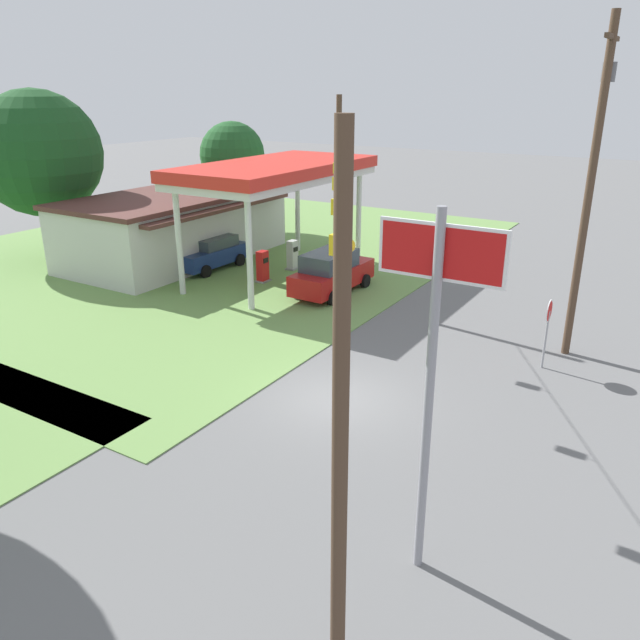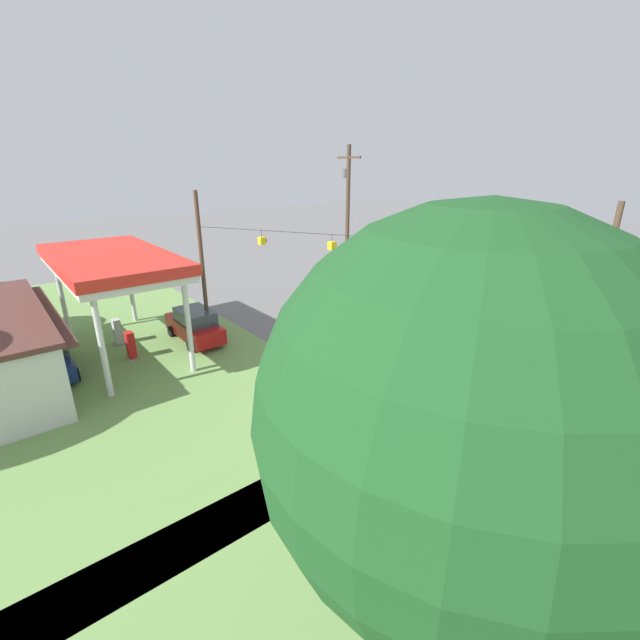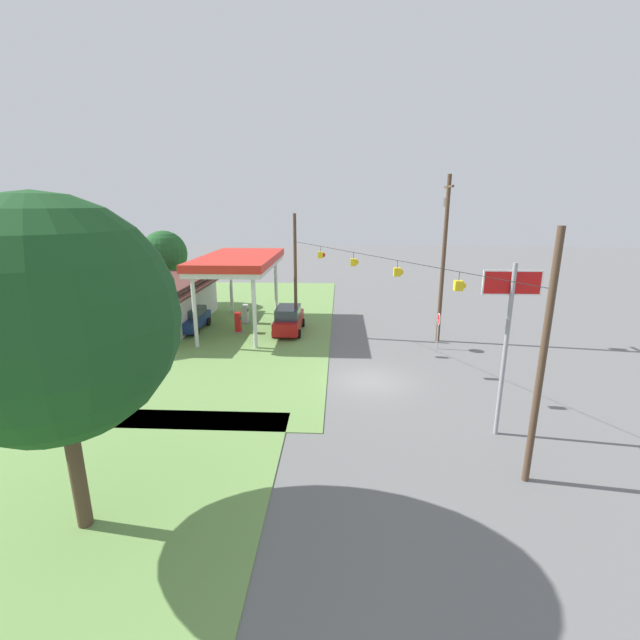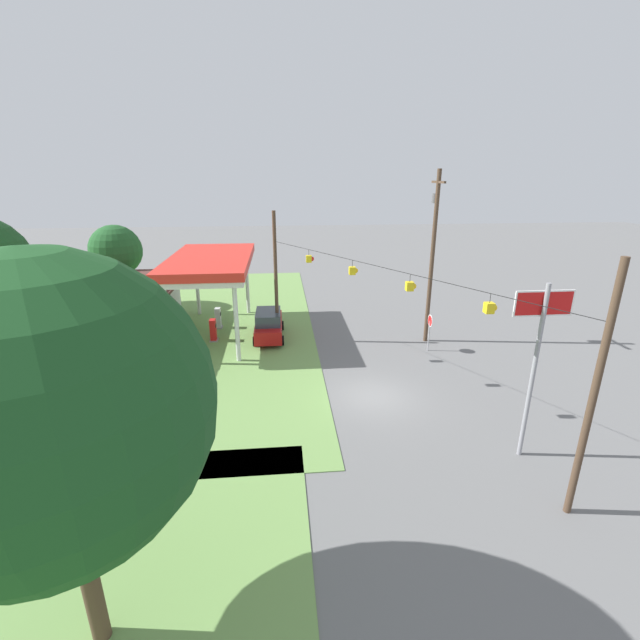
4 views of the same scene
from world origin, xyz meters
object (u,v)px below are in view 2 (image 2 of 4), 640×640
Objects in this scene: fuel_pump_far at (118,333)px; car_at_pumps_front at (195,325)px; fuel_pump_near at (131,346)px; car_at_pumps_rear at (49,360)px; stop_sign_roadside at (359,294)px; gas_station_canopy at (111,263)px; stop_sign_overhead at (525,277)px; utility_pole_main at (347,224)px; tree_west_verge at (465,416)px.

fuel_pump_far is 4.56m from car_at_pumps_front.
fuel_pump_near is 3.89m from car_at_pumps_rear.
fuel_pump_far is at bearing -111.78° from stop_sign_roadside.
fuel_pump_near is 2.66m from fuel_pump_far.
gas_station_canopy is 21.28m from stop_sign_overhead.
stop_sign_overhead reaches higher than gas_station_canopy.
car_at_pumps_front is 0.68× the size of stop_sign_overhead.
stop_sign_overhead is (-14.47, -10.67, 4.19)m from car_at_pumps_front.
stop_sign_overhead is (-11.12, -0.12, 3.41)m from stop_sign_roadside.
fuel_pump_far is 4.43m from car_at_pumps_rear.
utility_pole_main reaches higher than car_at_pumps_front.
car_at_pumps_rear is 1.77× the size of stop_sign_roadside.
gas_station_canopy is 21.78m from tree_west_verge.
utility_pole_main is at bearing -37.76° from tree_west_verge.
car_at_pumps_front is 12.29m from utility_pole_main.
car_at_pumps_front is at bearing -122.01° from fuel_pump_far.
fuel_pump_far is at bearing 0.00° from fuel_pump_near.
gas_station_canopy is 4.68m from fuel_pump_far.
car_at_pumps_front reaches higher than car_at_pumps_rear.
stop_sign_roadside is (-3.09, -14.41, 1.05)m from fuel_pump_near.
fuel_pump_near is 14.77m from stop_sign_roadside.
gas_station_canopy reaches higher than stop_sign_roadside.
fuel_pump_far is at bearing 120.53° from car_at_pumps_rear.
car_at_pumps_front is at bearing -86.26° from fuel_pump_near.
tree_west_verge is at bearing 11.74° from car_at_pumps_rear.
gas_station_canopy is 5.86m from car_at_pumps_rear.
stop_sign_roadside is (-3.34, -10.55, 0.77)m from car_at_pumps_front.
fuel_pump_near is (-1.33, -0.00, -4.49)m from gas_station_canopy.
utility_pole_main is 24.20m from tree_west_verge.
car_at_pumps_rear is at bearing 119.28° from fuel_pump_far.
car_at_pumps_rear is at bearing 10.50° from tree_west_verge.
fuel_pump_near is at bearing 94.16° from car_at_pumps_front.
stop_sign_roadside is (-5.76, -14.41, 1.05)m from fuel_pump_far.
fuel_pump_near is 0.36× the size of car_at_pumps_rear.
stop_sign_overhead is at bearing -143.16° from car_at_pumps_front.
stop_sign_overhead is (-14.72, -18.39, 4.32)m from car_at_pumps_rear.
tree_west_verge reaches higher than car_at_pumps_rear.
tree_west_verge is (-21.74, -0.02, 1.30)m from gas_station_canopy.
gas_station_canopy is 5.81m from car_at_pumps_front.
car_at_pumps_front reaches higher than fuel_pump_near.
fuel_pump_far is at bearing 0.04° from tree_west_verge.
car_at_pumps_front is 1.13× the size of car_at_pumps_rear.
gas_station_canopy is at bearing 0.07° from fuel_pump_near.
stop_sign_overhead is at bearing -139.28° from fuel_pump_far.
car_at_pumps_rear is at bearing 51.34° from stop_sign_overhead.
utility_pole_main is (-1.28, -14.83, 5.60)m from fuel_pump_near.
car_at_pumps_front is 21.73m from tree_west_verge.
fuel_pump_far is 0.36× the size of car_at_pumps_rear.
stop_sign_overhead is at bearing 178.67° from utility_pole_main.
utility_pole_main is (1.81, -0.42, 4.55)m from stop_sign_roadside.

